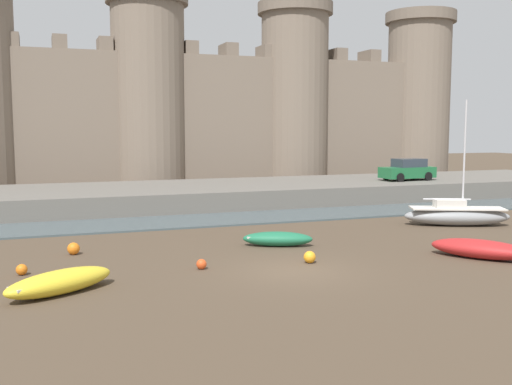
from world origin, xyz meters
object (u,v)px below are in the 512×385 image
object	(u,v)px
mooring_buoy_near_shore	(310,257)
mooring_buoy_near_channel	(22,270)
rowboat_foreground_right	(278,239)
sailboat_foreground_left	(456,215)
mooring_buoy_off_centre	(201,264)
car_quay_east	(408,170)
rowboat_midflat_centre	(480,249)
rowboat_midflat_right	(60,282)
mooring_buoy_mid_mud	(74,249)

from	to	relation	value
mooring_buoy_near_shore	mooring_buoy_near_channel	world-z (taller)	mooring_buoy_near_shore
rowboat_foreground_right	sailboat_foreground_left	bearing A→B (deg)	9.85
mooring_buoy_off_centre	car_quay_east	bearing A→B (deg)	39.63
rowboat_midflat_centre	car_quay_east	size ratio (longest dim) A/B	0.94
mooring_buoy_near_shore	mooring_buoy_off_centre	size ratio (longest dim) A/B	1.22
rowboat_midflat_right	mooring_buoy_mid_mud	world-z (taller)	rowboat_midflat_right
rowboat_midflat_right	rowboat_foreground_right	world-z (taller)	rowboat_midflat_right
rowboat_midflat_centre	sailboat_foreground_left	xyz separation A→B (m)	(4.39, 7.04, 0.18)
mooring_buoy_off_centre	mooring_buoy_near_channel	distance (m)	6.44
rowboat_foreground_right	mooring_buoy_near_channel	distance (m)	10.77
mooring_buoy_near_channel	rowboat_midflat_centre	bearing A→B (deg)	-10.78
rowboat_midflat_right	car_quay_east	distance (m)	31.44
rowboat_midflat_right	car_quay_east	world-z (taller)	car_quay_east
sailboat_foreground_left	mooring_buoy_near_channel	xyz separation A→B (m)	(-21.79, -3.72, -0.38)
rowboat_midflat_centre	mooring_buoy_mid_mud	size ratio (longest dim) A/B	7.71
rowboat_midflat_right	sailboat_foreground_left	size ratio (longest dim) A/B	0.57
rowboat_midflat_centre	rowboat_foreground_right	size ratio (longest dim) A/B	1.21
rowboat_midflat_right	mooring_buoy_mid_mud	bearing A→B (deg)	83.18
mooring_buoy_mid_mud	rowboat_midflat_centre	bearing A→B (deg)	-22.15
mooring_buoy_off_centre	rowboat_foreground_right	bearing A→B (deg)	35.76
rowboat_foreground_right	mooring_buoy_near_channel	size ratio (longest dim) A/B	8.05
mooring_buoy_off_centre	sailboat_foreground_left	bearing A→B (deg)	18.05
rowboat_midflat_centre	rowboat_midflat_right	world-z (taller)	rowboat_midflat_centre
rowboat_foreground_right	car_quay_east	world-z (taller)	car_quay_east
rowboat_midflat_right	mooring_buoy_near_shore	world-z (taller)	rowboat_midflat_right
mooring_buoy_near_channel	rowboat_foreground_right	bearing A→B (deg)	9.53
mooring_buoy_mid_mud	car_quay_east	distance (m)	27.72
rowboat_midflat_right	mooring_buoy_near_shore	bearing A→B (deg)	7.51
rowboat_midflat_centre	mooring_buoy_mid_mud	bearing A→B (deg)	157.85
mooring_buoy_mid_mud	car_quay_east	xyz separation A→B (m)	(24.67, 12.51, 1.84)
rowboat_foreground_right	mooring_buoy_near_channel	xyz separation A→B (m)	(-10.62, -1.78, -0.14)
mooring_buoy_near_channel	mooring_buoy_mid_mud	bearing A→B (deg)	56.96
rowboat_midflat_centre	mooring_buoy_off_centre	distance (m)	11.28
rowboat_midflat_right	mooring_buoy_mid_mud	size ratio (longest dim) A/B	7.52
mooring_buoy_near_shore	mooring_buoy_near_channel	xyz separation A→B (m)	(-10.55, 1.76, -0.04)
mooring_buoy_mid_mud	car_quay_east	size ratio (longest dim) A/B	0.12
rowboat_midflat_right	mooring_buoy_near_channel	world-z (taller)	rowboat_midflat_right
mooring_buoy_off_centre	car_quay_east	world-z (taller)	car_quay_east
rowboat_midflat_centre	mooring_buoy_near_shore	world-z (taller)	rowboat_midflat_centre
mooring_buoy_near_shore	mooring_buoy_off_centre	world-z (taller)	mooring_buoy_near_shore
sailboat_foreground_left	mooring_buoy_near_shore	distance (m)	12.51
rowboat_midflat_centre	rowboat_midflat_right	size ratio (longest dim) A/B	1.03
mooring_buoy_mid_mud	mooring_buoy_near_channel	xyz separation A→B (m)	(-1.94, -2.98, -0.05)
mooring_buoy_near_shore	sailboat_foreground_left	bearing A→B (deg)	25.99
mooring_buoy_near_shore	rowboat_midflat_right	bearing A→B (deg)	-172.49
rowboat_midflat_centre	mooring_buoy_near_shore	bearing A→B (deg)	167.20
mooring_buoy_off_centre	mooring_buoy_mid_mud	bearing A→B (deg)	135.43
mooring_buoy_off_centre	rowboat_midflat_centre	bearing A→B (deg)	-10.18
rowboat_midflat_right	car_quay_east	xyz separation A→B (m)	(25.38, 18.48, 1.70)
mooring_buoy_mid_mud	mooring_buoy_off_centre	xyz separation A→B (m)	(4.37, -4.30, -0.06)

